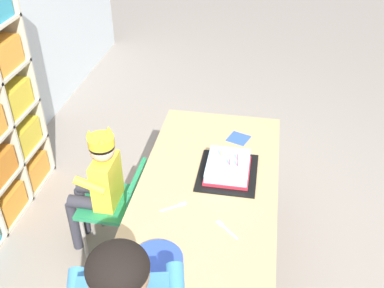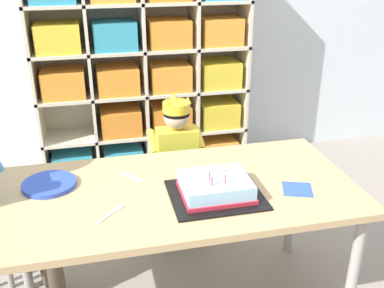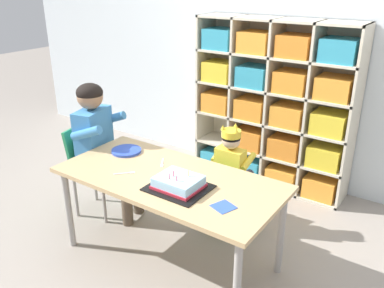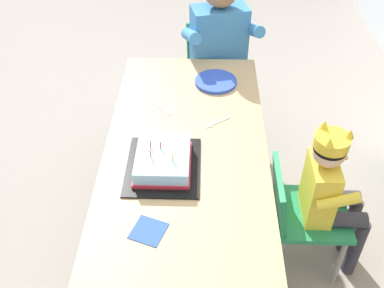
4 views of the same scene
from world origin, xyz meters
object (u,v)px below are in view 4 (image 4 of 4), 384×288
paper_plate_stack (216,82)px  activity_table (186,155)px  adult_helper_seated (222,48)px  birthday_cake_on_tray (163,161)px  fork_near_cake_tray (215,123)px  classroom_chair_adult_side (215,70)px  classroom_chair_blue (300,211)px  child_with_crown (330,187)px  fork_scattered_mid_table (162,109)px

paper_plate_stack → activity_table: bearing=-15.3°
adult_helper_seated → birthday_cake_on_tray: 0.94m
birthday_cake_on_tray → fork_near_cake_tray: (-0.29, 0.21, -0.03)m
birthday_cake_on_tray → fork_near_cake_tray: bearing=143.9°
adult_helper_seated → paper_plate_stack: adult_helper_seated is taller
activity_table → classroom_chair_adult_side: bearing=171.1°
fork_near_cake_tray → adult_helper_seated: bearing=51.9°
classroom_chair_blue → birthday_cake_on_tray: size_ratio=1.63×
paper_plate_stack → child_with_crown: bearing=38.6°
classroom_chair_adult_side → adult_helper_seated: (0.11, 0.03, 0.21)m
activity_table → classroom_chair_adult_side: size_ratio=2.02×
fork_scattered_mid_table → classroom_chair_adult_side: bearing=-69.1°
fork_scattered_mid_table → classroom_chair_blue: bearing=-167.2°
activity_table → child_with_crown: 0.63m
activity_table → child_with_crown: bearing=78.8°
birthday_cake_on_tray → fork_scattered_mid_table: size_ratio=3.17×
classroom_chair_blue → fork_scattered_mid_table: size_ratio=5.15×
activity_table → paper_plate_stack: bearing=164.7°
classroom_chair_adult_side → fork_scattered_mid_table: bearing=-126.3°
fork_scattered_mid_table → activity_table: bearing=159.1°
classroom_chair_blue → classroom_chair_adult_side: bearing=20.6°
activity_table → fork_near_cake_tray: fork_near_cake_tray is taller
activity_table → paper_plate_stack: size_ratio=6.81×
paper_plate_stack → adult_helper_seated: bearing=173.3°
activity_table → fork_near_cake_tray: 0.21m
fork_scattered_mid_table → adult_helper_seated: bearing=-75.7°
activity_table → fork_scattered_mid_table: size_ratio=13.06×
classroom_chair_blue → paper_plate_stack: bearing=32.5°
fork_near_cake_tray → fork_scattered_mid_table: bearing=123.6°
child_with_crown → adult_helper_seated: adult_helper_seated is taller
child_with_crown → fork_scattered_mid_table: child_with_crown is taller
birthday_cake_on_tray → fork_near_cake_tray: 0.36m
adult_helper_seated → fork_near_cake_tray: bearing=-107.5°
classroom_chair_adult_side → birthday_cake_on_tray: size_ratio=2.04×
classroom_chair_blue → classroom_chair_adult_side: size_ratio=0.80×
adult_helper_seated → fork_near_cake_tray: size_ratio=9.04×
adult_helper_seated → paper_plate_stack: (0.29, -0.03, -0.03)m
activity_table → child_with_crown: size_ratio=1.76×
activity_table → paper_plate_stack: 0.50m
child_with_crown → classroom_chair_adult_side: size_ratio=1.14×
classroom_chair_adult_side → paper_plate_stack: bearing=-104.8°
child_with_crown → activity_table: bearing=79.1°
birthday_cake_on_tray → paper_plate_stack: size_ratio=1.65×
birthday_cake_on_tray → classroom_chair_adult_side: bearing=167.6°
fork_scattered_mid_table → birthday_cake_on_tray: bearing=138.3°
classroom_chair_blue → birthday_cake_on_tray: 0.67m
activity_table → child_with_crown: child_with_crown is taller
child_with_crown → fork_scattered_mid_table: bearing=63.4°
paper_plate_stack → classroom_chair_adult_side: bearing=179.0°
classroom_chair_blue → fork_scattered_mid_table: bearing=59.8°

